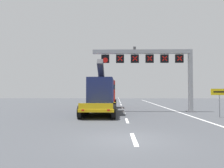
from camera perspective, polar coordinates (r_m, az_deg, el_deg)
name	(u,v)px	position (r m, az deg, el deg)	size (l,w,h in m)	color
ground	(127,139)	(9.84, 4.19, -15.14)	(112.00, 112.00, 0.00)	#424449
lane_markings	(120,103)	(39.72, 2.32, -5.26)	(0.20, 74.75, 0.01)	silver
edge_line_right	(180,113)	(22.70, 18.46, -7.57)	(0.20, 63.00, 0.01)	silver
overhead_lane_gantry	(154,61)	(23.18, 11.75, 6.20)	(11.20, 0.90, 7.15)	#9EA0A5
heavy_haul_truck_yellow	(103,93)	(23.82, -2.41, -2.63)	(3.11, 14.08, 5.30)	yellow
exit_sign_yellow	(219,96)	(19.86, 27.76, -2.86)	(1.48, 0.15, 2.45)	#9EA0A5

